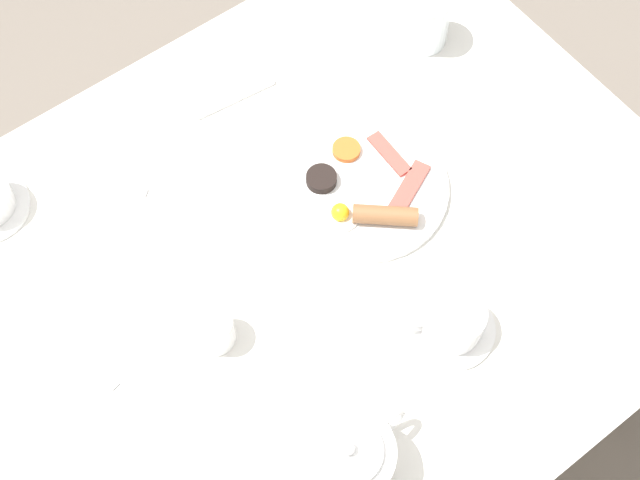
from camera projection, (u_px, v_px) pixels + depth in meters
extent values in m
plane|color=#70665B|center=(320.00, 391.00, 2.06)|extent=(8.00, 8.00, 0.00)
cube|color=silver|center=(320.00, 250.00, 1.41)|extent=(0.97, 1.16, 0.03)
cylinder|color=brown|center=(391.00, 64.00, 2.05)|extent=(0.04, 0.04, 0.71)
cylinder|color=white|center=(365.00, 187.00, 1.44)|extent=(0.27, 0.27, 0.01)
cylinder|color=white|center=(340.00, 215.00, 1.41)|extent=(0.06, 0.06, 0.00)
sphere|color=yellow|center=(340.00, 212.00, 1.40)|extent=(0.03, 0.03, 0.03)
cylinder|color=brown|center=(385.00, 215.00, 1.39)|extent=(0.09, 0.10, 0.03)
cube|color=#B74C42|center=(409.00, 188.00, 1.43)|extent=(0.07, 0.11, 0.01)
cube|color=#B74C42|center=(389.00, 154.00, 1.46)|extent=(0.09, 0.03, 0.01)
cylinder|color=#D16023|center=(346.00, 150.00, 1.46)|extent=(0.05, 0.05, 0.01)
cylinder|color=black|center=(321.00, 179.00, 1.43)|extent=(0.05, 0.05, 0.02)
cylinder|color=white|center=(347.00, 460.00, 1.20)|extent=(0.13, 0.13, 0.09)
cylinder|color=white|center=(348.00, 451.00, 1.15)|extent=(0.09, 0.09, 0.01)
sphere|color=white|center=(348.00, 448.00, 1.14)|extent=(0.02, 0.02, 0.02)
torus|color=white|center=(385.00, 427.00, 1.22)|extent=(0.01, 0.08, 0.08)
cylinder|color=white|center=(451.00, 328.00, 1.33)|extent=(0.13, 0.13, 0.01)
cylinder|color=white|center=(454.00, 320.00, 1.30)|extent=(0.09, 0.09, 0.06)
cylinder|color=tan|center=(453.00, 322.00, 1.31)|extent=(0.08, 0.08, 0.04)
torus|color=white|center=(420.00, 323.00, 1.30)|extent=(0.03, 0.04, 0.05)
cylinder|color=white|center=(426.00, 19.00, 1.54)|extent=(0.08, 0.08, 0.10)
cylinder|color=white|center=(213.00, 330.00, 1.30)|extent=(0.06, 0.06, 0.06)
torus|color=white|center=(201.00, 313.00, 1.31)|extent=(0.04, 0.01, 0.04)
cube|color=white|center=(224.00, 82.00, 1.54)|extent=(0.11, 0.16, 0.01)
cube|color=silver|center=(96.00, 182.00, 1.45)|extent=(0.14, 0.12, 0.00)
cube|color=silver|center=(71.00, 346.00, 1.32)|extent=(0.19, 0.05, 0.00)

